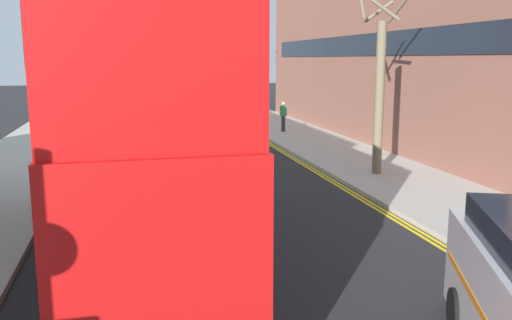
{
  "coord_description": "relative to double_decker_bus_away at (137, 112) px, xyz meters",
  "views": [
    {
      "loc": [
        -2.27,
        -0.94,
        4.07
      ],
      "look_at": [
        0.5,
        11.0,
        1.8
      ],
      "focal_mm": 38.47,
      "sensor_mm": 36.0,
      "label": 1
    }
  ],
  "objects": [
    {
      "name": "sidewalk_right",
      "position": [
        8.62,
        5.89,
        -2.96
      ],
      "size": [
        4.0,
        80.0,
        0.14
      ],
      "primitive_type": "cube",
      "color": "#ADA89E",
      "rests_on": "ground"
    },
    {
      "name": "kerb_line_outer",
      "position": [
        6.52,
        3.89,
        -3.03
      ],
      "size": [
        0.1,
        56.0,
        0.01
      ],
      "primitive_type": "cube",
      "color": "yellow",
      "rests_on": "ground"
    },
    {
      "name": "kerb_line_inner",
      "position": [
        6.36,
        3.89,
        -3.03
      ],
      "size": [
        0.1,
        56.0,
        0.01
      ],
      "primitive_type": "cube",
      "color": "yellow",
      "rests_on": "ground"
    },
    {
      "name": "double_decker_bus_away",
      "position": [
        0.0,
        0.0,
        0.0
      ],
      "size": [
        2.97,
        10.86,
        5.64
      ],
      "color": "#B20F0F",
      "rests_on": "ground"
    },
    {
      "name": "pedestrian_far",
      "position": [
        8.06,
        17.7,
        -2.04
      ],
      "size": [
        0.34,
        0.22,
        1.62
      ],
      "color": "#2D2D38",
      "rests_on": "sidewalk_right"
    },
    {
      "name": "street_tree_near",
      "position": [
        8.18,
        6.26,
        0.09
      ],
      "size": [
        1.73,
        1.51,
        6.15
      ],
      "color": "#6B6047",
      "rests_on": "sidewalk_right"
    },
    {
      "name": "street_tree_far",
      "position": [
        7.58,
        25.48,
        0.25
      ],
      "size": [
        1.58,
        1.63,
        6.54
      ],
      "color": "#6B6047",
      "rests_on": "sidewalk_right"
    },
    {
      "name": "townhouse_terrace_right",
      "position": [
        15.62,
        14.8,
        3.15
      ],
      "size": [
        10.08,
        28.0,
        12.36
      ],
      "color": "brown",
      "rests_on": "ground"
    }
  ]
}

